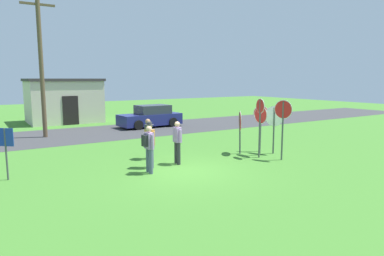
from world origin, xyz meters
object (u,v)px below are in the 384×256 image
Objects in this scene: stop_sign_far_back at (283,119)px; person_in_blue at (148,137)px; utility_pole at (41,64)px; person_on_left at (149,146)px; stop_sign_rear_right at (274,121)px; stop_sign_tallest at (240,125)px; stop_sign_center_cluster at (260,119)px; person_holding_notes at (150,142)px; info_panel_rightmost at (6,144)px; parked_car_on_street at (151,117)px; stop_sign_leaning_right at (261,120)px; person_in_teal at (177,140)px; stop_sign_leaning_left at (260,121)px.

stop_sign_far_back reaches higher than person_in_blue.
person_on_left is (1.71, -10.19, -3.18)m from utility_pole.
stop_sign_tallest is at bearing 148.21° from stop_sign_rear_right.
person_holding_notes is (-4.67, 0.94, -0.68)m from stop_sign_center_cluster.
person_holding_notes is at bearing -112.89° from person_in_blue.
info_panel_rightmost is (-4.31, 1.76, 0.22)m from person_on_left.
stop_sign_far_back is at bearing -60.43° from stop_sign_center_cluster.
utility_pole is 11.82m from stop_sign_tallest.
stop_sign_center_cluster reaches higher than parked_car_on_street.
info_panel_rightmost reaches higher than person_holding_notes.
stop_sign_leaning_right is 1.26× the size of person_on_left.
stop_sign_center_cluster is 5.09m from person_on_left.
stop_sign_center_cluster reaches higher than person_in_teal.
stop_sign_far_back reaches higher than person_in_teal.
parked_car_on_street is at bearing 69.79° from person_in_teal.
person_in_teal is at bearing 166.21° from stop_sign_center_cluster.
stop_sign_leaning_right is 1.26× the size of person_in_blue.
person_in_blue is 1.53m from person_in_teal.
utility_pole is at bearing 124.93° from stop_sign_leaning_left.
stop_sign_rear_right is (0.82, -10.89, 0.78)m from parked_car_on_street.
stop_sign_leaning_right is 1.23× the size of person_holding_notes.
stop_sign_leaning_right is 0.98× the size of stop_sign_leaning_left.
stop_sign_rear_right is 1.23× the size of info_panel_rightmost.
stop_sign_leaning_right is 0.85× the size of stop_sign_center_cluster.
stop_sign_center_cluster reaches higher than stop_sign_tallest.
stop_sign_center_cluster is at bearing -137.35° from stop_sign_leaning_left.
stop_sign_leaning_right reaches higher than person_holding_notes.
stop_sign_leaning_left is at bearing -89.63° from parked_car_on_street.
stop_sign_leaning_left is at bearing -8.25° from person_in_teal.
utility_pole is 9.30m from info_panel_rightmost.
stop_sign_leaning_left reaches higher than person_on_left.
person_holding_notes is (-5.00, 0.63, -0.51)m from stop_sign_leaning_left.
stop_sign_center_cluster is at bearing -78.81° from stop_sign_tallest.
person_holding_notes is (-5.14, 1.77, -0.72)m from stop_sign_far_back.
stop_sign_rear_right reaches higher than stop_sign_leaning_right.
info_panel_rightmost reaches higher than person_in_teal.
person_holding_notes reaches higher than person_in_teal.
person_in_teal is at bearing -67.43° from person_in_blue.
stop_sign_center_cluster reaches higher than stop_sign_far_back.
stop_sign_tallest is 0.90× the size of stop_sign_rear_right.
stop_sign_far_back is at bearing -82.82° from stop_sign_leaning_left.
stop_sign_leaning_right is 0.69m from stop_sign_rear_right.
parked_car_on_street is at bearing 5.57° from utility_pole.
stop_sign_leaning_right is at bearing 45.50° from stop_sign_leaning_left.
parked_car_on_street is 1.74× the size of stop_sign_center_cluster.
person_in_blue is 0.97× the size of info_panel_rightmost.
parked_car_on_street is at bearing 94.30° from stop_sign_rear_right.
stop_sign_leaning_right is at bearing 6.18° from person_on_left.
utility_pole is at bearing 124.81° from stop_sign_tallest.
stop_sign_far_back is 5.58m from person_in_blue.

